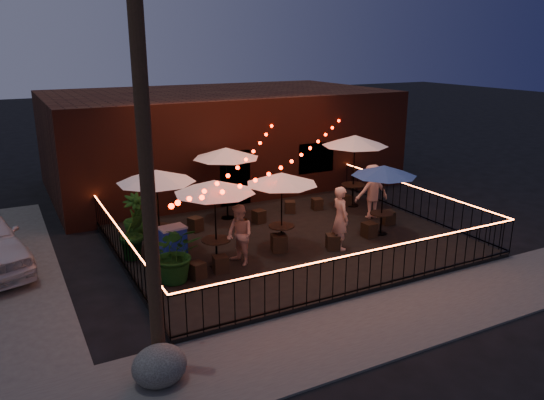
{
  "coord_description": "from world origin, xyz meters",
  "views": [
    {
      "loc": [
        -7.58,
        -11.33,
        5.93
      ],
      "look_at": [
        -0.24,
        2.65,
        1.25
      ],
      "focal_mm": 35.0,
      "sensor_mm": 36.0,
      "label": 1
    }
  ],
  "objects_px": {
    "cafe_table_0": "(214,188)",
    "cafe_table_2": "(282,179)",
    "cafe_table_1": "(156,177)",
    "utility_pole": "(146,163)",
    "cafe_table_4": "(384,172)",
    "cooler": "(173,243)",
    "cafe_table_5": "(355,141)",
    "cafe_table_3": "(226,154)",
    "boulder": "(159,366)"
  },
  "relations": [
    {
      "from": "cafe_table_4",
      "to": "boulder",
      "type": "relative_size",
      "value": 2.58
    },
    {
      "from": "cafe_table_0",
      "to": "cafe_table_1",
      "type": "bearing_deg",
      "value": 123.0
    },
    {
      "from": "boulder",
      "to": "cooler",
      "type": "bearing_deg",
      "value": 69.87
    },
    {
      "from": "cafe_table_3",
      "to": "cafe_table_0",
      "type": "bearing_deg",
      "value": -117.26
    },
    {
      "from": "cafe_table_5",
      "to": "boulder",
      "type": "xyz_separation_m",
      "value": [
        -9.33,
        -7.0,
        -2.19
      ]
    },
    {
      "from": "cafe_table_4",
      "to": "cafe_table_0",
      "type": "bearing_deg",
      "value": 178.93
    },
    {
      "from": "cafe_table_0",
      "to": "cafe_table_4",
      "type": "relative_size",
      "value": 1.04
    },
    {
      "from": "cafe_table_4",
      "to": "cooler",
      "type": "relative_size",
      "value": 2.59
    },
    {
      "from": "cafe_table_0",
      "to": "cafe_table_2",
      "type": "xyz_separation_m",
      "value": [
        2.13,
        0.25,
        -0.08
      ]
    },
    {
      "from": "boulder",
      "to": "cafe_table_2",
      "type": "bearing_deg",
      "value": 42.06
    },
    {
      "from": "cafe_table_3",
      "to": "utility_pole",
      "type": "bearing_deg",
      "value": -121.7
    },
    {
      "from": "cafe_table_2",
      "to": "cooler",
      "type": "height_order",
      "value": "cafe_table_2"
    },
    {
      "from": "cafe_table_4",
      "to": "cooler",
      "type": "xyz_separation_m",
      "value": [
        -6.41,
        1.08,
        -1.54
      ]
    },
    {
      "from": "cafe_table_0",
      "to": "boulder",
      "type": "bearing_deg",
      "value": -123.67
    },
    {
      "from": "utility_pole",
      "to": "cafe_table_2",
      "type": "xyz_separation_m",
      "value": [
        4.81,
        3.98,
        -1.76
      ]
    },
    {
      "from": "cafe_table_4",
      "to": "boulder",
      "type": "xyz_separation_m",
      "value": [
        -8.31,
        -4.1,
        -1.8
      ]
    },
    {
      "from": "cafe_table_1",
      "to": "cafe_table_3",
      "type": "xyz_separation_m",
      "value": [
        2.92,
        1.93,
        0.03
      ]
    },
    {
      "from": "cafe_table_0",
      "to": "cafe_table_5",
      "type": "relative_size",
      "value": 0.97
    },
    {
      "from": "cafe_table_1",
      "to": "cafe_table_2",
      "type": "xyz_separation_m",
      "value": [
        3.21,
        -1.41,
        -0.13
      ]
    },
    {
      "from": "utility_pole",
      "to": "cafe_table_4",
      "type": "distance_m",
      "value": 9.14
    },
    {
      "from": "cafe_table_4",
      "to": "cooler",
      "type": "bearing_deg",
      "value": 170.43
    },
    {
      "from": "cafe_table_1",
      "to": "cafe_table_3",
      "type": "bearing_deg",
      "value": 33.46
    },
    {
      "from": "utility_pole",
      "to": "cafe_table_0",
      "type": "bearing_deg",
      "value": 54.4
    },
    {
      "from": "cafe_table_0",
      "to": "cafe_table_2",
      "type": "relative_size",
      "value": 1.11
    },
    {
      "from": "cafe_table_2",
      "to": "boulder",
      "type": "relative_size",
      "value": 2.42
    },
    {
      "from": "cafe_table_5",
      "to": "cafe_table_3",
      "type": "bearing_deg",
      "value": 170.39
    },
    {
      "from": "cafe_table_0",
      "to": "cafe_table_5",
      "type": "distance_m",
      "value": 7.1
    },
    {
      "from": "cafe_table_1",
      "to": "boulder",
      "type": "height_order",
      "value": "cafe_table_1"
    },
    {
      "from": "cafe_table_5",
      "to": "boulder",
      "type": "height_order",
      "value": "cafe_table_5"
    },
    {
      "from": "cafe_table_1",
      "to": "cafe_table_2",
      "type": "height_order",
      "value": "cafe_table_1"
    },
    {
      "from": "utility_pole",
      "to": "cafe_table_1",
      "type": "bearing_deg",
      "value": 73.47
    },
    {
      "from": "cafe_table_0",
      "to": "cafe_table_2",
      "type": "distance_m",
      "value": 2.15
    },
    {
      "from": "cafe_table_2",
      "to": "cafe_table_4",
      "type": "distance_m",
      "value": 3.4
    },
    {
      "from": "cafe_table_0",
      "to": "cafe_table_3",
      "type": "xyz_separation_m",
      "value": [
        1.85,
        3.59,
        0.08
      ]
    },
    {
      "from": "cafe_table_2",
      "to": "cafe_table_4",
      "type": "bearing_deg",
      "value": -5.91
    },
    {
      "from": "boulder",
      "to": "cafe_table_4",
      "type": "bearing_deg",
      "value": 26.26
    },
    {
      "from": "cafe_table_2",
      "to": "cafe_table_3",
      "type": "xyz_separation_m",
      "value": [
        -0.28,
        3.34,
        0.16
      ]
    },
    {
      "from": "cafe_table_3",
      "to": "cafe_table_5",
      "type": "xyz_separation_m",
      "value": [
        4.68,
        -0.79,
        0.15
      ]
    },
    {
      "from": "utility_pole",
      "to": "cafe_table_5",
      "type": "relative_size",
      "value": 3.04
    },
    {
      "from": "cafe_table_2",
      "to": "utility_pole",
      "type": "bearing_deg",
      "value": -140.35
    },
    {
      "from": "utility_pole",
      "to": "boulder",
      "type": "bearing_deg",
      "value": -105.05
    },
    {
      "from": "cafe_table_3",
      "to": "cooler",
      "type": "distance_m",
      "value": 4.18
    },
    {
      "from": "cafe_table_5",
      "to": "cafe_table_0",
      "type": "bearing_deg",
      "value": -156.82
    },
    {
      "from": "boulder",
      "to": "cafe_table_1",
      "type": "bearing_deg",
      "value": 73.59
    },
    {
      "from": "cafe_table_0",
      "to": "cafe_table_3",
      "type": "height_order",
      "value": "cafe_table_3"
    },
    {
      "from": "cafe_table_1",
      "to": "cooler",
      "type": "xyz_separation_m",
      "value": [
        0.17,
        -0.68,
        -1.74
      ]
    },
    {
      "from": "utility_pole",
      "to": "cafe_table_3",
      "type": "relative_size",
      "value": 3.15
    },
    {
      "from": "cafe_table_0",
      "to": "cafe_table_1",
      "type": "xyz_separation_m",
      "value": [
        -1.07,
        1.65,
        0.04
      ]
    },
    {
      "from": "cafe_table_4",
      "to": "boulder",
      "type": "height_order",
      "value": "cafe_table_4"
    },
    {
      "from": "utility_pole",
      "to": "cafe_table_2",
      "type": "relative_size",
      "value": 3.49
    }
  ]
}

